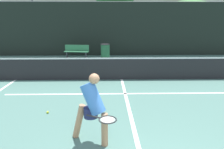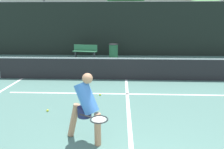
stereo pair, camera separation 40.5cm
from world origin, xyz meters
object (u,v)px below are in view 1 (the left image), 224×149
(player_practicing, at_px, (92,106))
(courtside_bench, at_px, (77,51))
(trash_bin, at_px, (105,51))
(parked_car, at_px, (126,41))

(player_practicing, height_order, courtside_bench, player_practicing)
(player_practicing, relative_size, courtside_bench, 0.91)
(trash_bin, bearing_deg, parked_car, 68.09)
(courtside_bench, relative_size, parked_car, 0.36)
(courtside_bench, bearing_deg, parked_car, 59.02)
(trash_bin, bearing_deg, courtside_bench, -179.65)
(player_practicing, height_order, trash_bin, player_practicing)
(courtside_bench, xyz_separation_m, parked_car, (3.65, 4.41, 0.19))
(player_practicing, xyz_separation_m, parked_car, (1.95, 14.61, -0.16))
(courtside_bench, distance_m, parked_car, 5.73)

